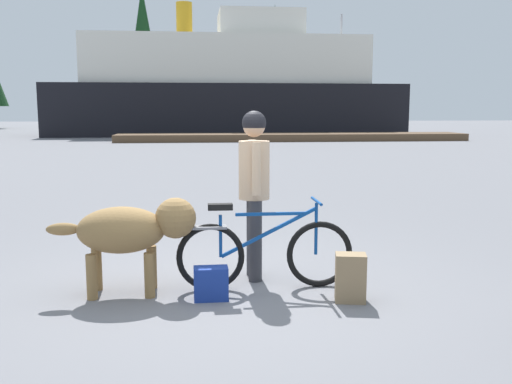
{
  "coord_description": "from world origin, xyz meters",
  "views": [
    {
      "loc": [
        -0.32,
        -5.43,
        1.77
      ],
      "look_at": [
        0.37,
        0.91,
        0.84
      ],
      "focal_mm": 39.97,
      "sensor_mm": 36.0,
      "label": 1
    }
  ],
  "objects": [
    {
      "name": "backpack",
      "position": [
        1.1,
        -0.45,
        0.23
      ],
      "size": [
        0.32,
        0.25,
        0.45
      ],
      "primitive_type": "cube",
      "rotation": [
        0.0,
        0.0,
        -0.21
      ],
      "color": "#8C7251",
      "rests_on": "ground_plane"
    },
    {
      "name": "handbag_pannier",
      "position": [
        -0.19,
        -0.27,
        0.16
      ],
      "size": [
        0.32,
        0.18,
        0.31
      ],
      "primitive_type": "cube",
      "rotation": [
        0.0,
        0.0,
        0.01
      ],
      "color": "navy",
      "rests_on": "ground_plane"
    },
    {
      "name": "sailboat_moored",
      "position": [
        9.44,
        32.43,
        0.49
      ],
      "size": [
        7.81,
        2.19,
        7.96
      ],
      "color": "silver",
      "rests_on": "ground_plane"
    },
    {
      "name": "dock_pier",
      "position": [
        5.2,
        26.55,
        0.2
      ],
      "size": [
        19.66,
        2.74,
        0.4
      ],
      "primitive_type": "cube",
      "color": "brown",
      "rests_on": "ground_plane"
    },
    {
      "name": "pine_tree_far_right",
      "position": [
        7.37,
        49.12,
        6.88
      ],
      "size": [
        2.86,
        2.86,
        11.46
      ],
      "color": "#4C331E",
      "rests_on": "ground_plane"
    },
    {
      "name": "pine_tree_center",
      "position": [
        -4.73,
        47.46,
        7.87
      ],
      "size": [
        3.07,
        3.07,
        12.59
      ],
      "color": "#4C331E",
      "rests_on": "ground_plane"
    },
    {
      "name": "ground_plane",
      "position": [
        0.0,
        0.0,
        0.0
      ],
      "size": [
        160.0,
        160.0,
        0.0
      ],
      "primitive_type": "plane",
      "color": "slate"
    },
    {
      "name": "bicycle",
      "position": [
        0.35,
        0.02,
        0.37
      ],
      "size": [
        1.76,
        0.44,
        0.89
      ],
      "color": "black",
      "rests_on": "ground_plane"
    },
    {
      "name": "ferry_boat",
      "position": [
        2.06,
        35.32,
        3.2
      ],
      "size": [
        23.69,
        8.36,
        9.01
      ],
      "color": "black",
      "rests_on": "ground_plane"
    },
    {
      "name": "person_cyclist",
      "position": [
        0.29,
        0.39,
        1.07
      ],
      "size": [
        0.32,
        0.53,
        1.76
      ],
      "color": "#333338",
      "rests_on": "ground_plane"
    },
    {
      "name": "dog",
      "position": [
        -0.92,
        0.01,
        0.63
      ],
      "size": [
        1.41,
        0.53,
        0.93
      ],
      "color": "olive",
      "rests_on": "ground_plane"
    },
    {
      "name": "pine_tree_mid_back",
      "position": [
        -1.19,
        54.12,
        6.64
      ],
      "size": [
        3.57,
        3.57,
        10.02
      ],
      "color": "#4C331E",
      "rests_on": "ground_plane"
    }
  ]
}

